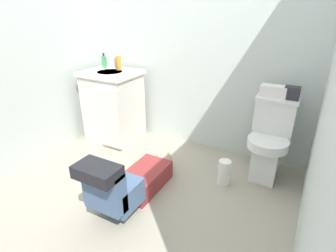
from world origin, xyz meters
name	(u,v)px	position (x,y,z in m)	size (l,w,h in m)	color
ground_plane	(138,195)	(0.00, 0.00, -0.02)	(2.98, 3.20, 0.04)	gray
wall_back	(196,36)	(0.00, 1.14, 1.20)	(2.64, 0.08, 2.40)	#B9C4BD
wall_left	(13,40)	(-1.28, 0.00, 1.20)	(0.08, 2.20, 2.40)	#B9C4BD
toilet	(269,140)	(0.90, 0.82, 0.37)	(0.36, 0.46, 0.75)	silver
vanity_cabinet	(114,106)	(-0.84, 0.76, 0.42)	(0.60, 0.53, 0.82)	silver
faucet	(118,65)	(-0.85, 0.91, 0.87)	(0.02, 0.02, 0.10)	silver
person_plumber	(131,181)	(-0.01, -0.07, 0.18)	(0.39, 1.06, 0.52)	maroon
tissue_box	(274,91)	(0.85, 0.91, 0.80)	(0.22, 0.11, 0.10)	silver
toiletry_bag	(292,93)	(1.00, 0.91, 0.81)	(0.12, 0.09, 0.11)	#26262D
soap_dispenser	(104,62)	(-1.04, 0.89, 0.89)	(0.06, 0.06, 0.17)	#3B8D57
bottle_white	(111,62)	(-0.96, 0.92, 0.89)	(0.05, 0.05, 0.13)	white
bottle_pink	(117,63)	(-0.88, 0.92, 0.88)	(0.05, 0.05, 0.13)	pink
bottle_amber	(119,63)	(-0.81, 0.87, 0.90)	(0.06, 0.06, 0.16)	gold
paper_towel_roll	(224,172)	(0.60, 0.50, 0.12)	(0.11, 0.11, 0.23)	white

